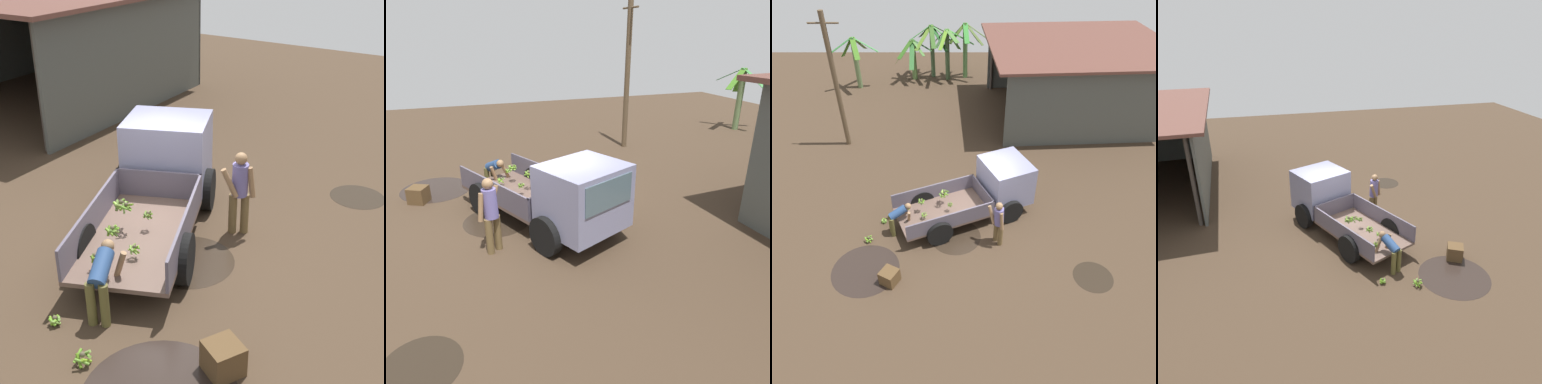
# 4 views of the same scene
# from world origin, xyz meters

# --- Properties ---
(ground) EXTENTS (36.00, 36.00, 0.00)m
(ground) POSITION_xyz_m (0.00, 0.00, 0.00)
(ground) COLOR #403022
(mud_patch_0) EXTENTS (1.68, 1.68, 0.01)m
(mud_patch_0) POSITION_xyz_m (-0.76, -1.09, 0.00)
(mud_patch_0) COLOR #2D2319
(mud_patch_0) RESTS_ON ground
(mud_patch_1) EXTENTS (1.19, 1.19, 0.01)m
(mud_patch_1) POSITION_xyz_m (3.41, -2.79, 0.00)
(mud_patch_1) COLOR black
(mud_patch_1) RESTS_ON ground
(mud_patch_2) EXTENTS (2.07, 2.07, 0.01)m
(mud_patch_2) POSITION_xyz_m (-3.51, -2.52, 0.00)
(mud_patch_2) COLOR black
(mud_patch_2) RESTS_ON ground
(cargo_truck) EXTENTS (4.96, 3.45, 1.87)m
(cargo_truck) POSITION_xyz_m (0.51, 0.39, 0.98)
(cargo_truck) COLOR brown
(cargo_truck) RESTS_ON ground
(utility_pole) EXTENTS (1.19, 0.21, 5.72)m
(utility_pole) POSITION_xyz_m (-5.83, 4.99, 2.91)
(utility_pole) COLOR brown
(utility_pole) RESTS_ON ground
(banana_palm_3) EXTENTS (2.47, 2.39, 2.91)m
(banana_palm_3) POSITION_xyz_m (-6.70, 11.52, 1.57)
(banana_palm_3) COLOR #5C7446
(banana_palm_3) RESTS_ON ground
(person_foreground_visitor) EXTENTS (0.59, 0.57, 1.69)m
(person_foreground_visitor) POSITION_xyz_m (0.61, -1.34, 0.94)
(person_foreground_visitor) COLOR brown
(person_foreground_visitor) RESTS_ON ground
(person_worker_loading) EXTENTS (0.83, 0.76, 1.11)m
(person_worker_loading) POSITION_xyz_m (-2.68, -0.83, 0.69)
(person_worker_loading) COLOR brown
(person_worker_loading) RESTS_ON ground
(banana_bunch_on_ground_0) EXTENTS (0.21, 0.21, 0.17)m
(banana_bunch_on_ground_0) POSITION_xyz_m (-3.29, -0.39, 0.09)
(banana_bunch_on_ground_0) COLOR brown
(banana_bunch_on_ground_0) RESTS_ON ground
(banana_bunch_on_ground_1) EXTENTS (0.28, 0.28, 0.22)m
(banana_bunch_on_ground_1) POSITION_xyz_m (-3.64, -1.31, 0.13)
(banana_bunch_on_ground_1) COLOR #4A4330
(banana_bunch_on_ground_1) RESTS_ON ground
(wooden_crate_0) EXTENTS (0.64, 0.64, 0.46)m
(wooden_crate_0) POSITION_xyz_m (-2.68, -2.96, 0.23)
(wooden_crate_0) COLOR #503920
(wooden_crate_0) RESTS_ON ground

